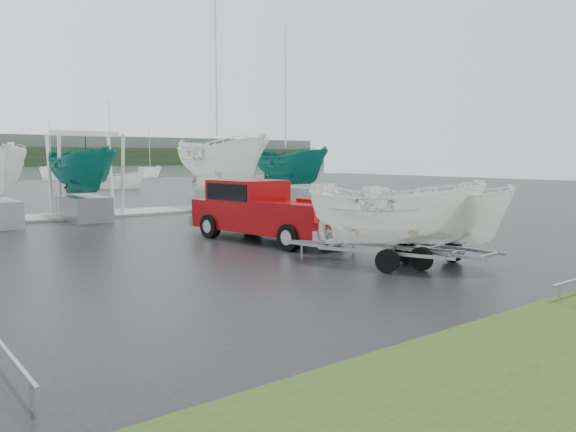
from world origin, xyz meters
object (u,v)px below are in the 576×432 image
(pickup_truck, at_px, (262,209))
(boat_hoist, at_px, (86,161))
(trailer_parked, at_px, (392,159))
(trailer_hitched, at_px, (433,164))

(pickup_truck, height_order, boat_hoist, boat_hoist)
(trailer_parked, bearing_deg, trailer_hitched, -51.04)
(pickup_truck, height_order, trailer_parked, trailer_parked)
(pickup_truck, bearing_deg, trailer_hitched, -90.00)
(trailer_parked, xyz_separation_m, boat_hoist, (-1.99, 17.75, -0.15))
(pickup_truck, xyz_separation_m, trailer_parked, (-0.17, -6.04, 1.75))
(trailer_hitched, height_order, trailer_parked, trailer_parked)
(trailer_hitched, bearing_deg, pickup_truck, 90.00)
(trailer_hitched, bearing_deg, boat_hoist, 91.99)
(pickup_truck, xyz_separation_m, trailer_hitched, (0.85, -6.57, 1.61))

